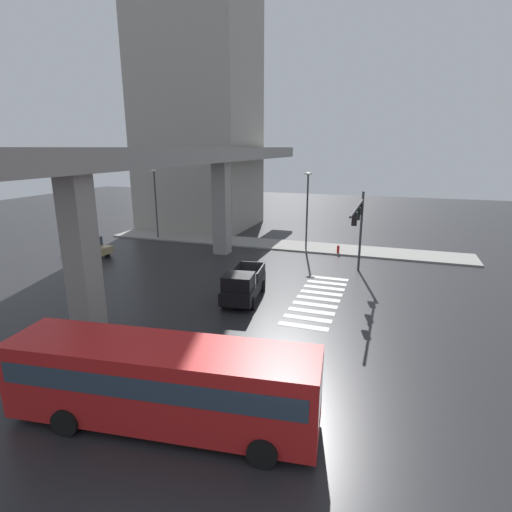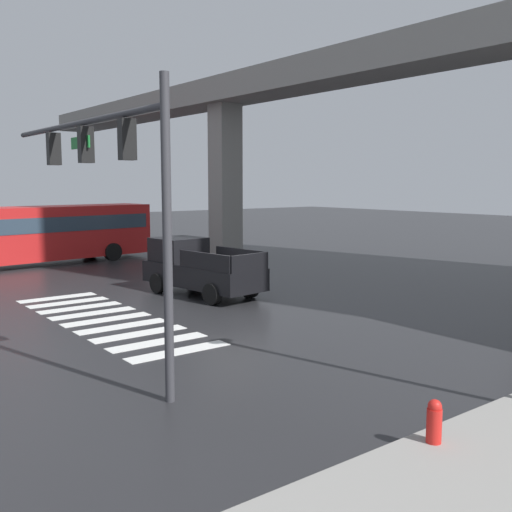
{
  "view_description": "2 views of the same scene",
  "coord_description": "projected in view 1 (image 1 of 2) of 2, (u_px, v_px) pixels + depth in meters",
  "views": [
    {
      "loc": [
        -24.33,
        -8.76,
        9.4
      ],
      "look_at": [
        0.26,
        -0.28,
        2.4
      ],
      "focal_mm": 28.37,
      "sensor_mm": 36.0,
      "label": 1
    },
    {
      "loc": [
        17.0,
        -11.85,
        4.2
      ],
      "look_at": [
        1.32,
        0.21,
        1.75
      ],
      "focal_mm": 41.58,
      "sensor_mm": 36.0,
      "label": 2
    }
  ],
  "objects": [
    {
      "name": "pickup_truck",
      "position": [
        243.0,
        286.0,
        25.43
      ],
      "size": [
        5.3,
        2.58,
        2.08
      ],
      "color": "black",
      "rests_on": "ground"
    },
    {
      "name": "ground_plane",
      "position": [
        251.0,
        291.0,
        27.42
      ],
      "size": [
        120.0,
        120.0,
        0.0
      ],
      "primitive_type": "plane",
      "color": "#232326"
    },
    {
      "name": "sidewalk_east",
      "position": [
        277.0,
        244.0,
        40.14
      ],
      "size": [
        4.0,
        36.0,
        0.15
      ],
      "primitive_type": "cube",
      "color": "gray",
      "rests_on": "ground"
    },
    {
      "name": "elevated_overpass",
      "position": [
        168.0,
        167.0,
        27.15
      ],
      "size": [
        59.5,
        2.41,
        9.41
      ],
      "color": "gray",
      "rests_on": "ground"
    },
    {
      "name": "fire_hydrant",
      "position": [
        338.0,
        250.0,
        36.63
      ],
      "size": [
        0.24,
        0.24,
        0.85
      ],
      "color": "red",
      "rests_on": "ground"
    },
    {
      "name": "crosswalk_stripes",
      "position": [
        318.0,
        299.0,
        25.97
      ],
      "size": [
        9.35,
        2.8,
        0.01
      ],
      "color": "silver",
      "rests_on": "ground"
    },
    {
      "name": "sedan_tan",
      "position": [
        88.0,
        246.0,
        36.14
      ],
      "size": [
        2.48,
        4.53,
        1.72
      ],
      "color": "tan",
      "rests_on": "ground"
    },
    {
      "name": "street_lamp_far_north",
      "position": [
        155.0,
        196.0,
        41.92
      ],
      "size": [
        0.44,
        0.7,
        7.24
      ],
      "color": "#38383D",
      "rests_on": "ground"
    },
    {
      "name": "street_lamp_mid_block",
      "position": [
        220.0,
        199.0,
        39.62
      ],
      "size": [
        0.44,
        0.7,
        7.24
      ],
      "color": "#38383D",
      "rests_on": "ground"
    },
    {
      "name": "city_bus",
      "position": [
        162.0,
        380.0,
        13.82
      ],
      "size": [
        3.79,
        11.02,
        2.99
      ],
      "color": "red",
      "rests_on": "ground"
    },
    {
      "name": "street_lamp_near_corner",
      "position": [
        307.0,
        202.0,
        36.88
      ],
      "size": [
        0.44,
        0.7,
        7.24
      ],
      "color": "#38383D",
      "rests_on": "ground"
    },
    {
      "name": "traffic_signal_mast",
      "position": [
        359.0,
        219.0,
        28.4
      ],
      "size": [
        8.69,
        0.32,
        6.2
      ],
      "color": "#38383D",
      "rests_on": "ground"
    }
  ]
}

